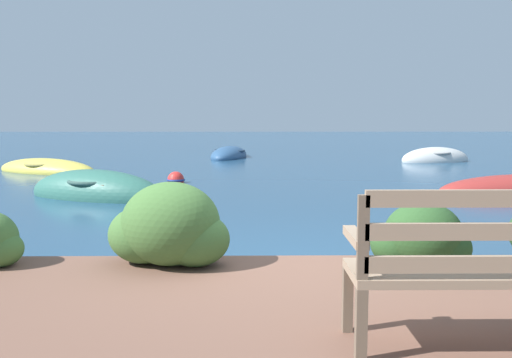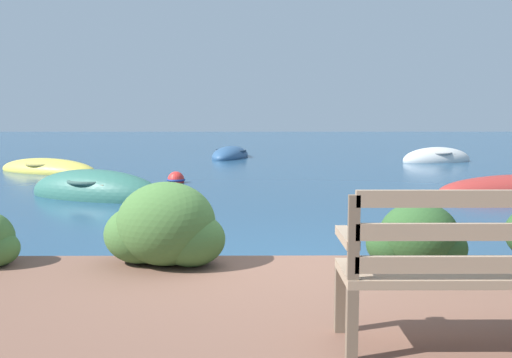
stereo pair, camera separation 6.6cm
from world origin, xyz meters
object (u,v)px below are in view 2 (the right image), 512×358
rowboat_far (48,170)px  rowboat_nearest (96,194)px  rowboat_distant (230,156)px  mooring_buoy (176,180)px  rowboat_outer (437,160)px  park_bench (476,265)px

rowboat_far → rowboat_nearest: bearing=-34.1°
rowboat_distant → mooring_buoy: bearing=4.1°
rowboat_distant → rowboat_far: bearing=-32.2°
rowboat_outer → rowboat_far: bearing=179.7°
park_bench → rowboat_far: (-6.54, 11.60, -0.65)m
rowboat_outer → park_bench: bearing=-122.6°
rowboat_outer → rowboat_distant: (-6.50, 1.73, -0.01)m
rowboat_outer → mooring_buoy: 9.09m
rowboat_nearest → rowboat_far: (-2.45, 4.42, -0.02)m
rowboat_nearest → rowboat_distant: size_ratio=1.04×
rowboat_nearest → rowboat_outer: 11.35m
rowboat_nearest → rowboat_outer: rowboat_nearest is taller
rowboat_far → rowboat_outer: size_ratio=1.32×
mooring_buoy → rowboat_distant: bearing=82.5°
rowboat_nearest → rowboat_outer: size_ratio=1.19×
rowboat_far → rowboat_outer: 11.44m
park_bench → mooring_buoy: size_ratio=3.67×
park_bench → rowboat_nearest: bearing=118.0°
rowboat_outer → rowboat_distant: rowboat_outer is taller
mooring_buoy → rowboat_nearest: bearing=-118.0°
park_bench → rowboat_outer: park_bench is taller
park_bench → rowboat_far: size_ratio=0.46×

